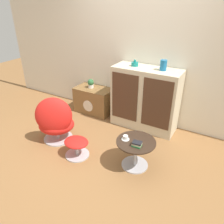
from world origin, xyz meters
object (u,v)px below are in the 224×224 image
object	(u,v)px
coffee_table	(136,150)
book_stack	(137,144)
vase_leftmost	(135,64)
sideboard	(145,99)
vase_inner_left	(163,65)
tv_console	(94,100)
egg_chair	(55,121)
ottoman	(76,145)
teacup	(125,138)
potted_plant	(91,83)

from	to	relation	value
coffee_table	book_stack	size ratio (longest dim) A/B	4.08
coffee_table	vase_leftmost	xyz separation A→B (m)	(-0.56, 1.08, 0.87)
sideboard	vase_inner_left	bearing A→B (deg)	0.86
tv_console	egg_chair	size ratio (longest dim) A/B	0.93
ottoman	tv_console	bearing A→B (deg)	113.81
vase_inner_left	tv_console	bearing A→B (deg)	179.38
vase_leftmost	vase_inner_left	world-z (taller)	vase_inner_left
vase_inner_left	egg_chair	bearing A→B (deg)	-138.07
sideboard	vase_leftmost	distance (m)	0.63
tv_console	vase_inner_left	bearing A→B (deg)	-0.62
ottoman	vase_inner_left	size ratio (longest dim) A/B	2.27
vase_inner_left	teacup	size ratio (longest dim) A/B	1.51
vase_leftmost	potted_plant	size ratio (longest dim) A/B	0.66
coffee_table	book_stack	bearing A→B (deg)	-60.02
ottoman	coffee_table	xyz separation A→B (m)	(0.85, 0.23, 0.07)
coffee_table	ottoman	bearing A→B (deg)	-164.59
teacup	book_stack	distance (m)	0.20
sideboard	tv_console	xyz separation A→B (m)	(-1.11, 0.02, -0.29)
egg_chair	vase_leftmost	world-z (taller)	vase_leftmost
tv_console	potted_plant	world-z (taller)	potted_plant
ottoman	teacup	xyz separation A→B (m)	(0.70, 0.20, 0.24)
ottoman	teacup	bearing A→B (deg)	16.01
sideboard	egg_chair	distance (m)	1.58
tv_console	ottoman	world-z (taller)	tv_console
coffee_table	potted_plant	world-z (taller)	potted_plant
vase_inner_left	teacup	distance (m)	1.34
coffee_table	teacup	size ratio (longest dim) A/B	4.89
ottoman	potted_plant	bearing A→B (deg)	116.17
egg_chair	teacup	distance (m)	1.23
vase_inner_left	book_stack	distance (m)	1.39
ottoman	vase_leftmost	distance (m)	1.64
book_stack	ottoman	bearing A→B (deg)	-170.92
coffee_table	vase_leftmost	size ratio (longest dim) A/B	4.52
sideboard	tv_console	bearing A→B (deg)	179.04
teacup	sideboard	bearing A→B (deg)	99.24
egg_chair	potted_plant	xyz separation A→B (m)	(-0.13, 1.19, 0.23)
tv_console	potted_plant	xyz separation A→B (m)	(-0.07, 0.00, 0.35)
book_stack	sideboard	bearing A→B (deg)	107.90
egg_chair	book_stack	world-z (taller)	egg_chair
sideboard	teacup	bearing A→B (deg)	-80.76
egg_chair	coffee_table	bearing A→B (deg)	3.76
potted_plant	ottoman	bearing A→B (deg)	-63.83
coffee_table	potted_plant	xyz separation A→B (m)	(-1.50, 1.10, 0.35)
potted_plant	teacup	xyz separation A→B (m)	(1.36, -1.13, -0.17)
egg_chair	tv_console	bearing A→B (deg)	92.97
ottoman	book_stack	world-z (taller)	book_stack
sideboard	ottoman	size ratio (longest dim) A/B	3.05
tv_console	book_stack	size ratio (longest dim) A/B	5.72
vase_leftmost	vase_inner_left	xyz separation A→B (m)	(0.49, 0.00, 0.05)
vase_inner_left	potted_plant	size ratio (longest dim) A/B	0.92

